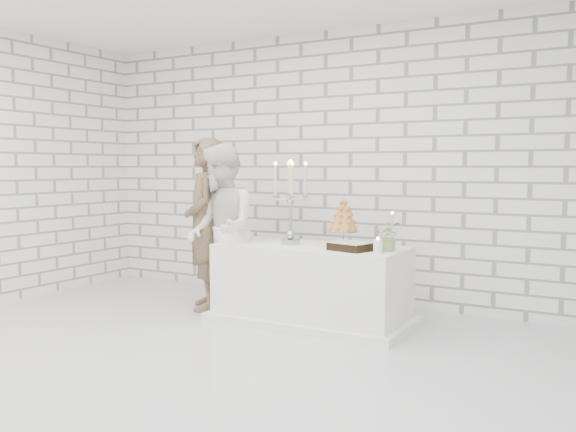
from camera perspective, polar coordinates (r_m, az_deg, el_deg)
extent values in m
cube|color=silver|center=(5.05, -9.53, -12.74)|extent=(6.00, 5.00, 0.01)
cube|color=white|center=(6.94, 3.46, 4.58)|extent=(6.00, 0.01, 3.00)
cube|color=white|center=(5.94, 2.13, -6.34)|extent=(1.80, 0.80, 0.75)
imported|color=#463522|center=(6.53, -7.69, -0.73)|extent=(0.75, 0.78, 1.80)
imported|color=white|center=(6.17, -6.24, -1.36)|extent=(1.05, 1.06, 1.73)
cube|color=black|center=(5.54, 5.74, -2.79)|extent=(0.40, 0.33, 0.08)
cylinder|color=white|center=(5.40, 8.32, -2.80)|extent=(0.08, 0.08, 0.12)
cylinder|color=beige|center=(5.70, 9.61, -1.42)|extent=(0.06, 0.06, 0.32)
imported|color=#528443|center=(5.55, 9.32, -1.84)|extent=(0.29, 0.27, 0.27)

